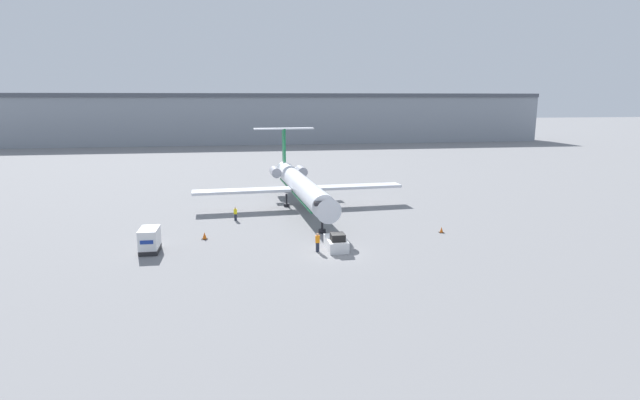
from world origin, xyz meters
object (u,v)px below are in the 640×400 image
luggage_cart (150,240)px  worker_by_wing (235,214)px  airplane_main (300,184)px  worker_near_tug (318,242)px  traffic_cone_left (205,236)px  traffic_cone_right (441,230)px  pushback_tug (336,243)px

luggage_cart → worker_by_wing: size_ratio=1.85×
airplane_main → worker_near_tug: (-0.69, -19.94, -2.14)m
traffic_cone_left → traffic_cone_right: (25.39, -1.39, -0.05)m
luggage_cart → traffic_cone_left: luggage_cart is taller
luggage_cart → worker_near_tug: size_ratio=1.61×
pushback_tug → traffic_cone_right: size_ratio=5.97×
airplane_main → worker_by_wing: airplane_main is taller
traffic_cone_left → worker_by_wing: bearing=68.0°
worker_near_tug → traffic_cone_right: (14.41, 4.73, -0.68)m
traffic_cone_right → worker_by_wing: bearing=157.7°
worker_by_wing → luggage_cart: bearing=-125.0°
luggage_cart → worker_near_tug: 16.00m
luggage_cart → traffic_cone_right: bearing=4.3°
luggage_cart → pushback_tug: bearing=-5.9°
worker_by_wing → traffic_cone_right: size_ratio=2.48×
traffic_cone_left → traffic_cone_right: size_ratio=1.15×
traffic_cone_left → pushback_tug: bearing=-23.0°
traffic_cone_left → traffic_cone_right: bearing=-3.1°
pushback_tug → traffic_cone_left: bearing=157.0°
pushback_tug → luggage_cart: size_ratio=1.30×
luggage_cart → traffic_cone_right: luggage_cart is taller
worker_by_wing → traffic_cone_right: worker_by_wing is taller
worker_by_wing → traffic_cone_left: (-3.12, -7.73, -0.48)m
pushback_tug → traffic_cone_left: size_ratio=5.20×
traffic_cone_right → traffic_cone_left: bearing=176.9°
luggage_cart → worker_by_wing: 13.89m
worker_near_tug → worker_by_wing: bearing=119.5°
pushback_tug → worker_near_tug: bearing=-161.7°
airplane_main → worker_by_wing: 10.74m
worker_near_tug → traffic_cone_right: size_ratio=2.85×
worker_near_tug → traffic_cone_right: bearing=18.2°
pushback_tug → traffic_cone_right: 13.15m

